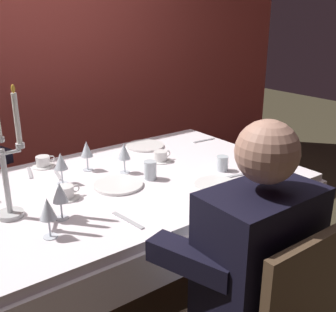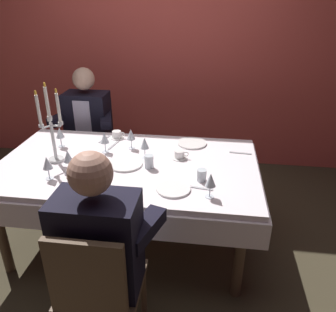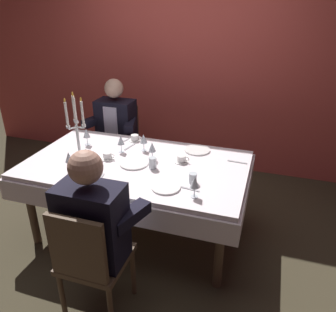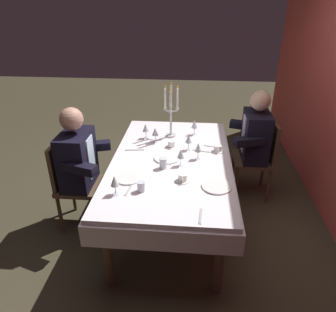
# 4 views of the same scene
# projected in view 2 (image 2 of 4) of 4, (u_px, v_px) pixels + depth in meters

# --- Properties ---
(ground_plane) EXTENTS (12.00, 12.00, 0.00)m
(ground_plane) POSITION_uv_depth(u_px,v_px,m) (132.00, 241.00, 2.82)
(ground_plane) COLOR #3C3624
(back_wall) EXTENTS (6.00, 0.12, 2.70)m
(back_wall) POSITION_uv_depth(u_px,v_px,m) (161.00, 45.00, 3.70)
(back_wall) COLOR #C94A42
(back_wall) RESTS_ON ground_plane
(dining_table) EXTENTS (1.94, 1.14, 0.74)m
(dining_table) POSITION_uv_depth(u_px,v_px,m) (128.00, 176.00, 2.55)
(dining_table) COLOR white
(dining_table) RESTS_ON ground_plane
(candelabra) EXTENTS (0.15, 0.17, 0.59)m
(candelabra) POSITION_uv_depth(u_px,v_px,m) (51.00, 128.00, 2.40)
(candelabra) COLOR silver
(candelabra) RESTS_ON dining_table
(dinner_plate_0) EXTENTS (0.22, 0.22, 0.01)m
(dinner_plate_0) POSITION_uv_depth(u_px,v_px,m) (173.00, 189.00, 2.15)
(dinner_plate_0) COLOR white
(dinner_plate_0) RESTS_ON dining_table
(dinner_plate_1) EXTENTS (0.24, 0.24, 0.01)m
(dinner_plate_1) POSITION_uv_depth(u_px,v_px,m) (192.00, 143.00, 2.79)
(dinner_plate_1) COLOR white
(dinner_plate_1) RESTS_ON dining_table
(dinner_plate_2) EXTENTS (0.25, 0.25, 0.01)m
(dinner_plate_2) POSITION_uv_depth(u_px,v_px,m) (125.00, 164.00, 2.46)
(dinner_plate_2) COLOR white
(dinner_plate_2) RESTS_ON dining_table
(wine_glass_0) EXTENTS (0.07, 0.07, 0.16)m
(wine_glass_0) POSITION_uv_depth(u_px,v_px,m) (60.00, 133.00, 2.70)
(wine_glass_0) COLOR silver
(wine_glass_0) RESTS_ON dining_table
(wine_glass_1) EXTENTS (0.07, 0.07, 0.16)m
(wine_glass_1) POSITION_uv_depth(u_px,v_px,m) (68.00, 157.00, 2.32)
(wine_glass_1) COLOR silver
(wine_glass_1) RESTS_ON dining_table
(wine_glass_2) EXTENTS (0.07, 0.07, 0.16)m
(wine_glass_2) POSITION_uv_depth(u_px,v_px,m) (211.00, 181.00, 2.03)
(wine_glass_2) COLOR silver
(wine_glass_2) RESTS_ON dining_table
(wine_glass_3) EXTENTS (0.07, 0.07, 0.16)m
(wine_glass_3) POSITION_uv_depth(u_px,v_px,m) (145.00, 144.00, 2.51)
(wine_glass_3) COLOR silver
(wine_glass_3) RESTS_ON dining_table
(wine_glass_4) EXTENTS (0.07, 0.07, 0.16)m
(wine_glass_4) POSITION_uv_depth(u_px,v_px,m) (131.00, 135.00, 2.67)
(wine_glass_4) COLOR silver
(wine_glass_4) RESTS_ON dining_table
(wine_glass_5) EXTENTS (0.07, 0.07, 0.16)m
(wine_glass_5) POSITION_uv_depth(u_px,v_px,m) (105.00, 138.00, 2.61)
(wine_glass_5) COLOR silver
(wine_glass_5) RESTS_ON dining_table
(wine_glass_6) EXTENTS (0.07, 0.07, 0.16)m
(wine_glass_6) POSITION_uv_depth(u_px,v_px,m) (47.00, 164.00, 2.23)
(wine_glass_6) COLOR silver
(wine_glass_6) RESTS_ON dining_table
(water_tumbler_0) EXTENTS (0.07, 0.07, 0.10)m
(water_tumbler_0) POSITION_uv_depth(u_px,v_px,m) (149.00, 162.00, 2.40)
(water_tumbler_0) COLOR silver
(water_tumbler_0) RESTS_ON dining_table
(water_tumbler_1) EXTENTS (0.06, 0.06, 0.08)m
(water_tumbler_1) POSITION_uv_depth(u_px,v_px,m) (202.00, 175.00, 2.24)
(water_tumbler_1) COLOR silver
(water_tumbler_1) RESTS_ON dining_table
(coffee_cup_0) EXTENTS (0.13, 0.12, 0.06)m
(coffee_cup_0) POSITION_uv_depth(u_px,v_px,m) (91.00, 158.00, 2.50)
(coffee_cup_0) COLOR white
(coffee_cup_0) RESTS_ON dining_table
(coffee_cup_1) EXTENTS (0.13, 0.12, 0.06)m
(coffee_cup_1) POSITION_uv_depth(u_px,v_px,m) (117.00, 135.00, 2.90)
(coffee_cup_1) COLOR white
(coffee_cup_1) RESTS_ON dining_table
(coffee_cup_2) EXTENTS (0.13, 0.12, 0.06)m
(coffee_cup_2) POSITION_uv_depth(u_px,v_px,m) (180.00, 155.00, 2.55)
(coffee_cup_2) COLOR white
(coffee_cup_2) RESTS_ON dining_table
(knife_0) EXTENTS (0.04, 0.19, 0.01)m
(knife_0) POSITION_uv_depth(u_px,v_px,m) (90.00, 187.00, 2.18)
(knife_0) COLOR #B7B7BC
(knife_0) RESTS_ON dining_table
(fork_1) EXTENTS (0.17, 0.04, 0.01)m
(fork_1) POSITION_uv_depth(u_px,v_px,m) (200.00, 188.00, 2.16)
(fork_1) COLOR #B7B7BC
(fork_1) RESTS_ON dining_table
(spoon_2) EXTENTS (0.06, 0.17, 0.01)m
(spoon_2) POSITION_uv_depth(u_px,v_px,m) (105.00, 139.00, 2.88)
(spoon_2) COLOR #B7B7BC
(spoon_2) RESTS_ON dining_table
(spoon_3) EXTENTS (0.05, 0.17, 0.01)m
(spoon_3) POSITION_uv_depth(u_px,v_px,m) (113.00, 145.00, 2.77)
(spoon_3) COLOR #B7B7BC
(spoon_3) RESTS_ON dining_table
(fork_4) EXTENTS (0.17, 0.03, 0.01)m
(fork_4) POSITION_uv_depth(u_px,v_px,m) (240.00, 153.00, 2.63)
(fork_4) COLOR #B7B7BC
(fork_4) RESTS_ON dining_table
(seated_diner_0) EXTENTS (0.63, 0.48, 1.24)m
(seated_diner_0) POSITION_uv_depth(u_px,v_px,m) (88.00, 119.00, 3.36)
(seated_diner_0) COLOR brown
(seated_diner_0) RESTS_ON ground_plane
(seated_diner_1) EXTENTS (0.63, 0.48, 1.24)m
(seated_diner_1) POSITION_uv_depth(u_px,v_px,m) (98.00, 244.00, 1.70)
(seated_diner_1) COLOR brown
(seated_diner_1) RESTS_ON ground_plane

